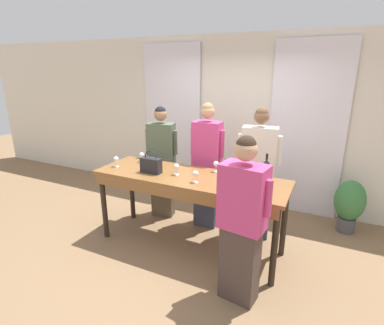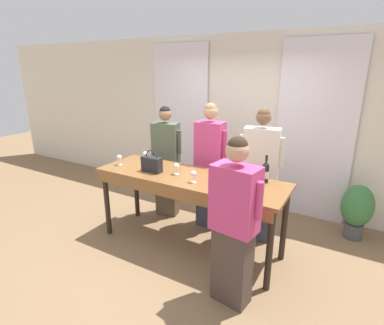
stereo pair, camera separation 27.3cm
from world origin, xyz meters
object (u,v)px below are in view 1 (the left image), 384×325
object	(u,v)px
wine_glass_front_right	(228,170)
handbag	(151,165)
wine_glass_front_left	(196,174)
potted_plant	(349,203)
wine_bottle	(266,170)
host_pouring	(242,222)
wine_glass_center_left	(142,155)
guest_cream_sweater	(258,174)
tasting_bar	(188,185)
wine_glass_front_mid	(176,167)
wine_glass_center_mid	(258,181)
guest_pink_top	(207,165)
wine_glass_center_right	(216,164)
guest_olive_jacket	(162,162)
wine_glass_back_left	(116,159)

from	to	relation	value
wine_glass_front_right	handbag	bearing A→B (deg)	-166.34
wine_glass_front_left	potted_plant	bearing A→B (deg)	40.85
wine_bottle	host_pouring	bearing A→B (deg)	-90.97
wine_glass_center_left	guest_cream_sweater	distance (m)	1.62
wine_glass_front_right	host_pouring	bearing A→B (deg)	-61.76
tasting_bar	wine_glass_front_mid	size ratio (longest dim) A/B	16.97
wine_glass_center_mid	guest_pink_top	world-z (taller)	guest_pink_top
wine_glass_center_left	guest_cream_sweater	world-z (taller)	guest_cream_sweater
wine_glass_center_right	guest_pink_top	bearing A→B (deg)	128.61
guest_cream_sweater	potted_plant	xyz separation A→B (m)	(1.17, 0.70, -0.48)
wine_glass_front_left	wine_glass_center_left	world-z (taller)	same
wine_bottle	wine_glass_front_mid	world-z (taller)	wine_bottle
wine_glass_center_left	guest_olive_jacket	size ratio (longest dim) A/B	0.08
wine_glass_front_right	wine_glass_center_left	bearing A→B (deg)	176.19
guest_pink_top	wine_bottle	bearing A→B (deg)	-22.05
guest_pink_top	guest_cream_sweater	bearing A→B (deg)	0.00
wine_glass_center_right	guest_olive_jacket	world-z (taller)	guest_olive_jacket
host_pouring	wine_glass_back_left	bearing A→B (deg)	164.43
wine_glass_front_mid	guest_cream_sweater	world-z (taller)	guest_cream_sweater
guest_pink_top	host_pouring	xyz separation A→B (m)	(0.90, -1.26, -0.07)
wine_glass_center_left	wine_glass_center_mid	bearing A→B (deg)	-9.71
wine_glass_front_mid	wine_glass_front_right	xyz separation A→B (m)	(0.62, 0.16, 0.00)
wine_glass_front_right	guest_olive_jacket	size ratio (longest dim) A/B	0.08
wine_glass_front_right	wine_glass_front_left	bearing A→B (deg)	-135.06
guest_cream_sweater	wine_glass_front_left	bearing A→B (deg)	-124.57
tasting_bar	wine_bottle	xyz separation A→B (m)	(0.89, 0.28, 0.24)
wine_glass_front_right	guest_pink_top	xyz separation A→B (m)	(-0.49, 0.49, -0.15)
wine_bottle	wine_glass_center_mid	xyz separation A→B (m)	(-0.01, -0.33, -0.02)
handbag	guest_olive_jacket	distance (m)	0.80
wine_bottle	wine_glass_front_left	distance (m)	0.84
wine_glass_front_mid	guest_cream_sweater	xyz separation A→B (m)	(0.87, 0.65, -0.17)
handbag	wine_glass_center_right	size ratio (longest dim) A/B	2.02
wine_glass_center_mid	guest_cream_sweater	xyz separation A→B (m)	(-0.17, 0.70, -0.17)
wine_bottle	handbag	xyz separation A→B (m)	(-1.38, -0.36, -0.02)
guest_olive_jacket	wine_glass_front_right	bearing A→B (deg)	-21.78
wine_glass_center_mid	guest_cream_sweater	world-z (taller)	guest_cream_sweater
wine_bottle	wine_glass_center_right	world-z (taller)	wine_bottle
wine_glass_center_left	guest_pink_top	bearing A→B (deg)	26.09
wine_glass_back_left	guest_olive_jacket	distance (m)	0.80
wine_glass_center_left	host_pouring	bearing A→B (deg)	-26.29
wine_glass_front_right	wine_glass_center_mid	distance (m)	0.47
tasting_bar	handbag	xyz separation A→B (m)	(-0.49, -0.08, 0.21)
wine_glass_center_left	wine_glass_center_right	size ratio (longest dim) A/B	1.00
wine_glass_front_right	wine_glass_center_right	distance (m)	0.27
wine_glass_front_mid	wine_glass_front_right	world-z (taller)	same
wine_glass_front_mid	tasting_bar	bearing A→B (deg)	3.66
guest_olive_jacket	guest_pink_top	size ratio (longest dim) A/B	0.95
wine_glass_front_mid	wine_glass_center_left	xyz separation A→B (m)	(-0.69, 0.25, 0.00)
guest_pink_top	wine_glass_center_right	bearing A→B (deg)	-51.39
host_pouring	potted_plant	bearing A→B (deg)	62.64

